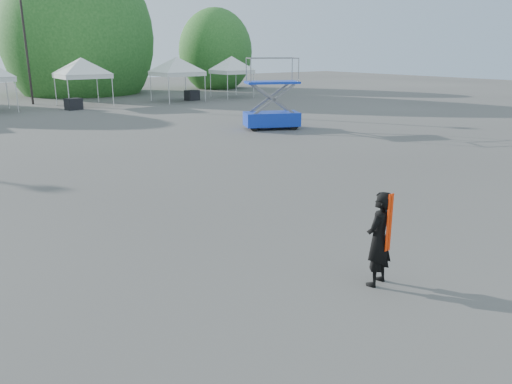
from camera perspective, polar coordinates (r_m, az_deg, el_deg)
ground at (r=10.18m, az=1.93°, el=-6.60°), size 120.00×120.00×0.00m
light_pole_east at (r=40.35m, az=-25.04°, el=16.91°), size 0.60×0.25×9.80m
tree_mid_e at (r=48.67m, az=-19.64°, el=16.27°), size 5.12×5.12×7.79m
tree_far_e at (r=52.37m, az=-4.64°, el=15.70°), size 3.84×3.84×5.84m
tent_f at (r=37.88m, az=-19.36°, el=13.89°), size 4.60×4.60×3.88m
tent_g at (r=39.51m, az=-9.07°, el=14.63°), size 4.62×4.62×3.88m
tent_h at (r=42.27m, az=-2.81°, el=14.88°), size 3.92×3.92×3.88m
man at (r=8.71m, az=13.86°, el=-5.23°), size 0.69×0.54×1.66m
scissor_lift at (r=25.30m, az=1.83°, el=11.17°), size 3.03×2.36×3.50m
crate_mid at (r=35.76m, az=-20.13°, el=9.42°), size 1.11×0.95×0.76m
crate_east at (r=40.26m, az=-7.32°, el=10.91°), size 1.12×0.93×0.78m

